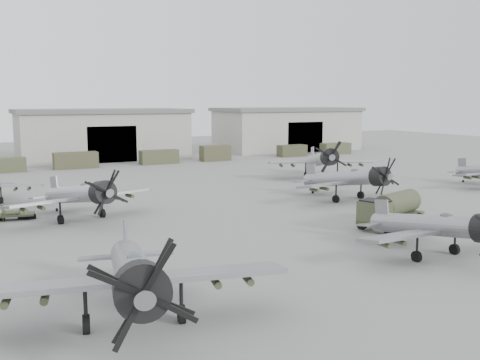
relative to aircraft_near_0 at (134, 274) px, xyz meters
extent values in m
plane|color=slate|center=(15.01, 10.20, -2.55)|extent=(220.00, 220.00, 0.00)
cube|color=#B0B1A6|center=(15.01, 72.20, 1.45)|extent=(28.00, 14.00, 8.00)
cube|color=#62625D|center=(15.01, 72.20, 5.80)|extent=(29.00, 14.80, 0.70)
cube|color=black|center=(15.01, 65.40, 0.45)|extent=(8.12, 0.40, 6.00)
cube|color=#B0B1A6|center=(53.01, 72.20, 1.45)|extent=(28.00, 14.00, 8.00)
cube|color=#62625D|center=(53.01, 72.20, 5.80)|extent=(29.00, 14.80, 0.70)
cube|color=black|center=(53.01, 65.40, 0.45)|extent=(8.12, 0.40, 6.00)
cube|color=#43492F|center=(-1.67, 60.20, -1.53)|extent=(5.61, 2.20, 2.03)
cube|color=#43422B|center=(8.16, 60.20, -1.33)|extent=(6.43, 2.20, 2.44)
cube|color=#43472E|center=(21.26, 60.20, -1.43)|extent=(6.16, 2.20, 2.23)
cube|color=#43432C|center=(31.27, 60.20, -1.25)|extent=(5.07, 2.20, 2.58)
cube|color=#3E3F29|center=(46.70, 60.20, -1.50)|extent=(5.34, 2.20, 2.10)
cube|color=#444930|center=(56.55, 60.20, -1.49)|extent=(5.89, 2.20, 2.11)
cylinder|color=gray|center=(0.21, 1.02, -0.10)|extent=(4.02, 11.88, 3.47)
cylinder|color=black|center=(-0.85, -4.10, 0.73)|extent=(2.42, 2.15, 2.31)
cube|color=gray|center=(0.08, 0.37, -0.38)|extent=(14.11, 5.22, 0.62)
cube|color=gray|center=(1.27, 6.14, 0.08)|extent=(0.51, 1.84, 2.22)
ellipsoid|color=#3F4C54|center=(-0.15, -0.72, 0.91)|extent=(0.92, 1.44, 0.62)
cylinder|color=black|center=(-2.04, 0.58, -2.16)|extent=(0.49, 0.93, 0.89)
cylinder|color=black|center=(2.10, -0.28, -2.16)|extent=(0.49, 0.93, 0.89)
cylinder|color=black|center=(1.20, 5.81, -2.38)|extent=(0.20, 0.38, 0.36)
cylinder|color=gray|center=(20.51, 2.55, -0.52)|extent=(1.63, 9.80, 2.88)
cube|color=gray|center=(20.53, 2.00, -0.75)|extent=(11.56, 2.33, 0.52)
cube|color=gray|center=(20.40, 6.88, -0.37)|extent=(0.15, 1.54, 1.84)
ellipsoid|color=#3F4C54|center=(20.55, 1.08, 0.32)|extent=(0.58, 1.12, 0.52)
cylinder|color=black|center=(18.78, 1.77, -2.23)|extent=(0.28, 0.74, 0.74)
cylinder|color=black|center=(22.28, 1.86, -2.23)|extent=(0.28, 0.74, 0.74)
cylinder|color=black|center=(20.41, 6.60, -2.41)|extent=(0.12, 0.30, 0.29)
cylinder|color=#9FA2A8|center=(1.90, 24.24, -0.35)|extent=(4.18, 10.58, 3.11)
cylinder|color=black|center=(3.11, 19.72, 0.39)|extent=(2.24, 2.01, 2.07)
cube|color=#9FA2A8|center=(2.05, 23.66, -0.61)|extent=(12.59, 5.35, 0.56)
cube|color=#9FA2A8|center=(0.68, 28.76, -0.20)|extent=(0.55, 1.63, 1.99)
ellipsoid|color=#3F4C54|center=(2.31, 22.70, 0.55)|extent=(0.89, 1.31, 0.56)
cylinder|color=black|center=(0.28, 22.98, -2.20)|extent=(0.48, 0.84, 0.80)
cylinder|color=black|center=(3.93, 23.96, -2.20)|extent=(0.48, 0.84, 0.80)
cylinder|color=black|center=(0.76, 28.47, -2.40)|extent=(0.20, 0.34, 0.32)
cylinder|color=gray|center=(28.13, 21.34, -0.36)|extent=(3.30, 10.63, 3.10)
cylinder|color=black|center=(28.94, 16.75, 0.38)|extent=(2.13, 1.87, 2.06)
cube|color=gray|center=(28.24, 20.76, -0.61)|extent=(12.60, 4.31, 0.56)
cube|color=gray|center=(27.32, 25.94, -0.20)|extent=(0.40, 1.65, 1.98)
ellipsoid|color=#3F4C54|center=(28.41, 19.78, 0.54)|extent=(0.79, 1.28, 0.56)
cylinder|color=black|center=(26.41, 20.23, -2.20)|extent=(0.41, 0.83, 0.79)
cylinder|color=black|center=(30.13, 20.89, -2.20)|extent=(0.41, 0.83, 0.79)
cylinder|color=black|center=(27.37, 25.65, -2.40)|extent=(0.17, 0.33, 0.32)
cube|color=gray|center=(48.95, 24.17, -0.38)|extent=(0.17, 1.53, 1.84)
cylinder|color=black|center=(48.94, 23.89, -2.41)|extent=(0.12, 0.30, 0.29)
cylinder|color=black|center=(-3.58, 34.74, -2.23)|extent=(0.42, 0.76, 0.72)
cylinder|color=#9EA1A7|center=(35.34, 35.48, -0.10)|extent=(6.18, 11.49, 3.47)
cylinder|color=black|center=(33.28, 30.68, 0.73)|extent=(2.63, 2.45, 2.31)
cube|color=#9EA1A7|center=(35.08, 34.87, -0.38)|extent=(13.73, 7.73, 0.62)
cube|color=#9EA1A7|center=(37.40, 40.28, 0.08)|extent=(0.85, 1.75, 2.22)
ellipsoid|color=#3F4C54|center=(34.64, 33.85, 0.91)|extent=(1.14, 1.49, 0.62)
cylinder|color=black|center=(33.05, 35.50, -2.16)|extent=(0.64, 0.94, 0.89)
cylinder|color=black|center=(36.93, 33.83, -2.16)|extent=(0.64, 0.94, 0.89)
cylinder|color=black|center=(37.27, 39.97, -2.38)|extent=(0.26, 0.38, 0.36)
cube|color=#3D422B|center=(24.17, 9.89, -1.79)|extent=(7.43, 4.49, 0.25)
cube|color=#3D422B|center=(21.59, 9.00, -0.98)|extent=(2.28, 2.72, 1.71)
cylinder|color=#3D422B|center=(25.02, 10.18, -0.78)|extent=(5.01, 3.32, 1.92)
cube|color=black|center=(21.59, 9.00, -0.08)|extent=(2.09, 2.40, 0.15)
cylinder|color=black|center=(22.07, 7.93, -2.09)|extent=(0.58, 0.96, 0.91)
cylinder|color=black|center=(26.07, 11.77, -2.09)|extent=(0.58, 0.96, 0.91)
cube|color=#3A412A|center=(-3.26, 26.48, -2.11)|extent=(3.87, 2.00, 0.17)
cylinder|color=black|center=(-3.26, 26.48, -2.35)|extent=(1.51, 0.68, 0.43)
cylinder|color=#3A412A|center=(-3.26, 26.48, -1.92)|extent=(1.39, 0.55, 0.31)
imported|color=#40402A|center=(-3.89, 26.20, -1.78)|extent=(0.44, 0.61, 1.53)
camera|label=1|loc=(-6.15, -22.38, 7.59)|focal=40.00mm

